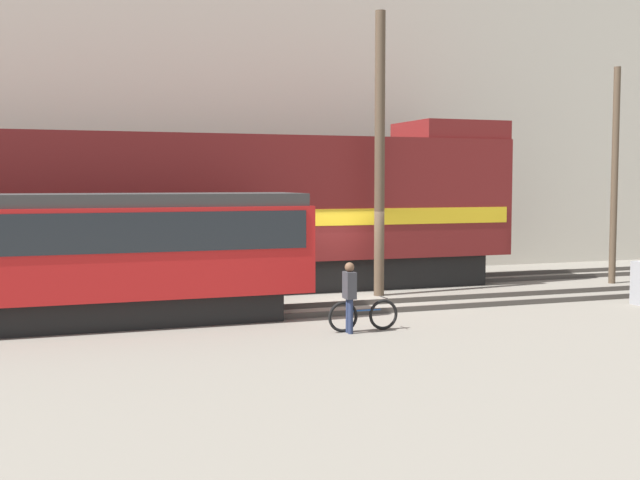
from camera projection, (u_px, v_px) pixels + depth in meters
The scene contains 10 objects.
ground_plane at pixel (354, 300), 22.91m from camera, with size 120.00×120.00×0.00m, color slate.
track_near at pixel (378, 306), 21.32m from camera, with size 60.00×1.51×0.14m.
track_far at pixel (320, 285), 25.57m from camera, with size 60.00×1.51×0.14m.
building_backdrop at pixel (261, 114), 31.69m from camera, with size 48.97×6.00×12.06m.
freight_locomotive at pixel (200, 211), 24.10m from camera, with size 20.15×3.04×5.35m.
streetcar at pixel (51, 252), 18.42m from camera, with size 12.02×2.54×3.10m.
bicycle at pixel (363, 316), 18.14m from camera, with size 1.68×0.44×0.76m.
person at pixel (349, 291), 17.83m from camera, with size 0.23×0.37×1.59m.
utility_pole_left at pixel (380, 155), 23.50m from camera, with size 0.30×0.30×8.32m.
utility_pole_center at pixel (615, 176), 26.40m from camera, with size 0.22×0.22×7.12m.
Camera 1 is at (-8.59, -21.06, 3.39)m, focal length 45.00 mm.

